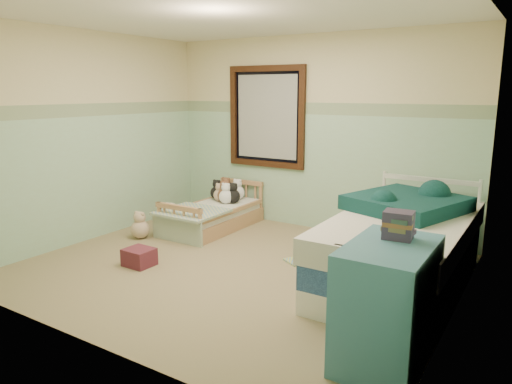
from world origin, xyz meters
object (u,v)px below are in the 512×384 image
Objects in this scene: plush_floor_tan at (140,229)px; dresser at (387,304)px; plush_floor_cream at (171,219)px; red_pillow at (139,257)px; floor_book at (295,261)px; twin_bed_frame at (399,274)px; toddler_bed_frame at (213,221)px.

dresser is (3.42, -1.08, 0.30)m from plush_floor_tan.
red_pillow is (0.68, -1.24, -0.02)m from plush_floor_cream.
red_pillow is at bearing 171.73° from dresser.
twin_bed_frame is at bearing 28.23° from floor_book.
floor_book is (2.03, 0.27, -0.10)m from plush_floor_tan.
plush_floor_cream is at bearing 154.39° from dresser.
twin_bed_frame is 1.40m from dresser.
plush_floor_cream is at bearing -158.67° from floor_book.
twin_bed_frame is 9.27× the size of floor_book.
dresser reaches higher than plush_floor_cream.
plush_floor_cream is 1.01× the size of plush_floor_tan.
plush_floor_tan is (-0.00, -0.56, -0.00)m from plush_floor_cream.
plush_floor_cream is 0.56m from plush_floor_tan.
red_pillow is 1.27× the size of floor_book.
toddler_bed_frame is 0.66× the size of twin_bed_frame.
toddler_bed_frame is 6.09× the size of plush_floor_cream.
floor_book is at bearing -20.45° from toddler_bed_frame.
red_pillow reaches higher than floor_book.
plush_floor_cream is 2.05m from floor_book.
toddler_bed_frame is 0.98m from plush_floor_tan.
toddler_bed_frame is 2.71m from twin_bed_frame.
twin_bed_frame reaches higher than floor_book.
plush_floor_tan reaches higher than floor_book.
dresser reaches higher than red_pillow.
plush_floor_cream is at bearing -149.70° from toddler_bed_frame.
red_pillow is at bearing -44.96° from plush_floor_tan.
plush_floor_cream is 1.42m from red_pillow.
plush_floor_tan is (-0.49, -0.85, 0.02)m from toddler_bed_frame.
toddler_bed_frame and red_pillow have the same top height.
plush_floor_tan is 0.79× the size of red_pillow.
twin_bed_frame is (3.13, 0.25, -0.01)m from plush_floor_tan.
plush_floor_tan is 2.05m from floor_book.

